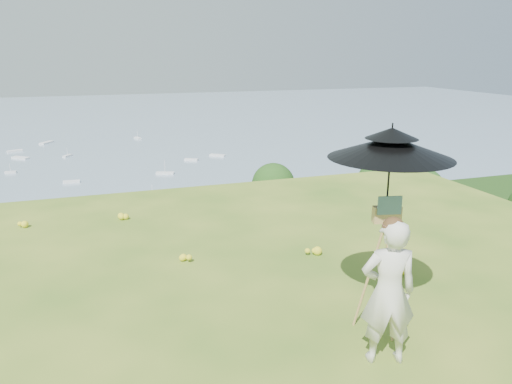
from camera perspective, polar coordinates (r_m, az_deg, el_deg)
name	(u,v)px	position (r m, az deg, el deg)	size (l,w,h in m)	color
ground	(240,377)	(5.08, -1.84, -20.35)	(14.00, 14.00, 0.00)	#3D6A1E
shoreline_tier	(111,295)	(88.04, -16.25, -11.19)	(170.00, 28.00, 8.00)	gray
bay_water	(91,134)	(246.72, -18.30, 6.36)	(700.00, 700.00, 0.00)	#6F8D9F
slope_trees	(117,280)	(42.90, -15.58, -9.64)	(110.00, 50.00, 6.00)	#1A4615
harbor_town	(108,258)	(85.36, -16.58, -7.29)	(110.00, 22.00, 5.00)	silver
moored_boats	(54,172)	(169.33, -22.06, 2.11)	(140.00, 140.00, 0.70)	white
wildflowers	(233,357)	(5.24, -2.68, -18.28)	(10.00, 10.50, 0.12)	yellow
painter	(388,292)	(5.08, 14.88, -11.01)	(0.54, 0.36, 1.49)	silver
field_easel	(383,264)	(5.62, 14.32, -7.94)	(0.59, 0.59, 1.56)	#A77B46
sun_umbrella	(389,172)	(5.33, 14.97, 2.21)	(1.28, 1.28, 1.02)	black
painter_cap	(394,223)	(4.81, 15.47, -3.45)	(0.21, 0.25, 0.10)	#D67584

